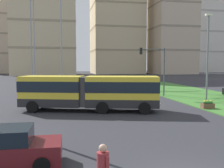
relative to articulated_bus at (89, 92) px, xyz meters
The scene contains 11 objects.
articulated_bus is the anchor object (origin of this frame).
car_maroon_sedan 12.32m from the articulated_bus, 112.17° to the right, with size 4.45×2.13×1.58m.
car_grey_wagon 8.91m from the articulated_bus, 117.79° to the left, with size 4.59×2.46×1.58m.
flower_planter_4 10.62m from the articulated_bus, ahead, with size 1.10×0.56×0.74m.
traffic_light_far_right 12.10m from the articulated_bus, 40.60° to the left, with size 3.39×0.28×5.97m.
streetlight_median 12.97m from the articulated_bus, ahead, with size 0.70×0.28×9.10m.
apartment_tower_west 104.04m from the articulated_bus, 105.93° to the left, with size 17.44×16.55×40.31m.
apartment_tower_westcentre 78.47m from the articulated_bus, 96.15° to the left, with size 22.10×16.65×45.46m.
apartment_tower_centre 89.32m from the articulated_bus, 76.19° to the left, with size 20.32×19.30×45.26m.
apartment_tower_eastcentre 89.60m from the articulated_bus, 60.94° to the left, with size 15.92×15.50×53.48m.
apartment_tower_east 117.56m from the articulated_bus, 55.38° to the left, with size 19.38×19.58×46.63m.
Camera 1 is at (-4.28, -7.51, 4.07)m, focal length 41.01 mm.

